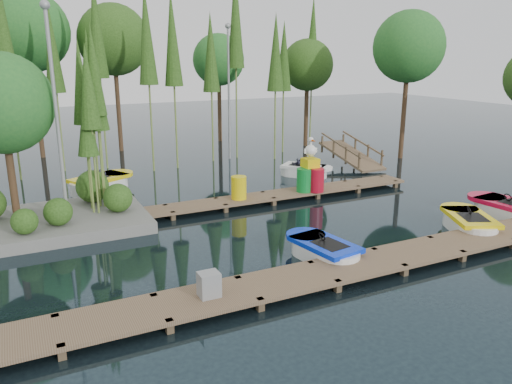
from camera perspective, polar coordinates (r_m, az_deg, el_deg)
name	(u,v)px	position (r m, az deg, el deg)	size (l,w,h in m)	color
ground_plane	(249,229)	(16.89, -0.78, -4.21)	(90.00, 90.00, 0.00)	#1B2B32
near_dock	(324,273)	(13.18, 7.74, -9.17)	(18.00, 1.50, 0.50)	brown
far_dock	(245,200)	(19.38, -1.28, -0.88)	(15.00, 1.20, 0.50)	brown
island	(30,134)	(17.85, -24.40, 6.03)	(6.20, 4.20, 6.75)	slate
tree_screen	(114,44)	(25.42, -15.96, 15.91)	(34.42, 18.53, 10.31)	#46301E
lamp_island	(55,102)	(16.98, -21.98, 9.55)	(0.30, 0.30, 7.25)	gray
lamp_rear	(229,81)	(27.61, -3.15, 12.53)	(0.30, 0.30, 7.25)	gray
ramp	(351,155)	(26.67, 10.81, 4.21)	(1.50, 3.94, 1.49)	brown
boat_blue	(323,251)	(14.50, 7.72, -6.72)	(1.54, 2.73, 0.87)	white
boat_red	(509,211)	(20.00, 26.90, -1.91)	(1.62, 3.07, 0.99)	white
boat_yellow_near	(469,224)	(18.01, 23.14, -3.34)	(2.29, 3.00, 0.92)	white
boat_yellow_far	(101,183)	(22.46, -17.34, 0.94)	(3.26, 2.58, 1.49)	white
boat_white_far	(305,171)	(24.11, 5.57, 2.45)	(2.50, 2.71, 1.21)	white
utility_cabinet	(209,284)	(11.70, -5.39, -10.48)	(0.48, 0.40, 0.58)	gray
yellow_barrel	(239,188)	(19.14, -1.98, 0.50)	(0.59, 0.59, 0.88)	yellow
drum_cluster	(311,175)	(20.41, 6.33, 1.96)	(1.27, 1.17, 2.19)	#0E7F2C
seagull_post	(320,175)	(20.84, 7.32, 2.00)	(0.53, 0.29, 0.84)	gray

